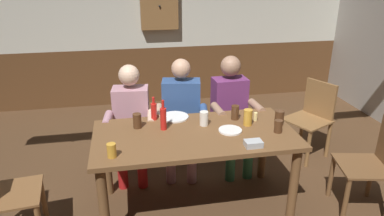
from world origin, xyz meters
TOP-DOWN VIEW (x-y plane):
  - ground_plane at (0.00, 0.00)m, footprint 7.20×7.20m
  - back_wall_wainscot at (0.00, 2.95)m, footprint 6.00×0.12m
  - dining_table at (0.00, 0.07)m, footprint 1.76×0.88m
  - person_0 at (-0.53, 0.74)m, footprint 0.53×0.55m
  - person_1 at (-0.01, 0.74)m, footprint 0.58×0.58m
  - person_2 at (0.53, 0.72)m, footprint 0.51×0.55m
  - chair_empty_near_right at (1.54, 0.81)m, footprint 0.59×0.59m
  - chair_empty_near_left at (-1.59, -0.12)m, footprint 0.49×0.49m
  - chair_empty_far_end at (1.56, -0.27)m, footprint 0.52×0.52m
  - table_candle at (0.61, 0.22)m, footprint 0.04×0.04m
  - condiment_caddy at (0.42, -0.26)m, footprint 0.14×0.10m
  - plate_0 at (0.31, 0.05)m, footprint 0.21×0.21m
  - plate_1 at (-0.13, 0.43)m, footprint 0.27×0.27m
  - bottle_0 at (-0.32, 0.43)m, footprint 0.06×0.06m
  - bottle_1 at (-0.26, 0.20)m, footprint 0.06×0.06m
  - pint_glass_0 at (-0.49, 0.27)m, footprint 0.08×0.08m
  - pint_glass_1 at (0.43, 0.29)m, footprint 0.07×0.07m
  - pint_glass_2 at (-0.70, -0.22)m, footprint 0.07×0.07m
  - pint_glass_3 at (0.50, 0.14)m, footprint 0.08×0.08m
  - pint_glass_4 at (0.11, 0.21)m, footprint 0.08×0.08m
  - pint_glass_5 at (0.72, -0.05)m, footprint 0.07×0.07m
  - pint_glass_6 at (0.79, 0.10)m, footprint 0.08×0.08m
  - wall_dart_cabinet at (-0.00, 2.82)m, footprint 0.56×0.15m

SIDE VIEW (x-z plane):
  - ground_plane at x=0.00m, z-range 0.00..0.00m
  - back_wall_wainscot at x=0.00m, z-range 0.00..0.90m
  - chair_empty_near_right at x=1.54m, z-range 0.04..0.92m
  - chair_empty_near_left at x=-1.59m, z-range 0.04..0.92m
  - chair_empty_far_end at x=1.56m, z-range 0.04..0.92m
  - dining_table at x=0.00m, z-range 0.27..1.04m
  - person_0 at x=-0.53m, z-range 0.06..1.27m
  - person_1 at x=-0.01m, z-range 0.06..1.30m
  - person_2 at x=0.53m, z-range 0.06..1.30m
  - plate_0 at x=0.31m, z-range 0.76..0.78m
  - plate_1 at x=-0.13m, z-range 0.76..0.78m
  - condiment_caddy at x=0.42m, z-range 0.76..0.81m
  - table_candle at x=0.61m, z-range 0.76..0.84m
  - pint_glass_2 at x=-0.70m, z-range 0.76..0.87m
  - pint_glass_5 at x=0.72m, z-range 0.76..0.88m
  - pint_glass_4 at x=0.11m, z-range 0.76..0.89m
  - pint_glass_0 at x=-0.49m, z-range 0.76..0.90m
  - pint_glass_6 at x=0.79m, z-range 0.76..0.90m
  - pint_glass_1 at x=0.43m, z-range 0.76..0.90m
  - pint_glass_3 at x=0.50m, z-range 0.76..0.91m
  - bottle_0 at x=-0.32m, z-range 0.74..0.96m
  - bottle_1 at x=-0.26m, z-range 0.73..1.01m
  - wall_dart_cabinet at x=0.00m, z-range 1.20..1.90m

